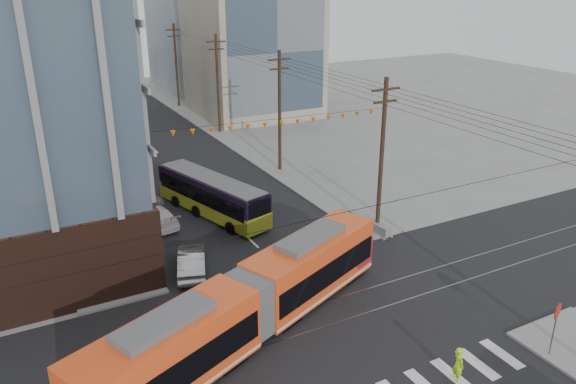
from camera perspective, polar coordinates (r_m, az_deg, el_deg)
name	(u,v)px	position (r m, az deg, el deg)	size (l,w,h in m)	color
ground	(371,354)	(28.62, 8.44, -15.98)	(160.00, 160.00, 0.00)	slate
bg_bldg_ne_near	(252,51)	(73.04, -3.66, 14.15)	(14.00, 14.00, 16.00)	gray
bg_bldg_ne_far	(211,41)	(92.27, -7.87, 14.91)	(16.00, 16.00, 14.00)	#8C99A5
utility_pole_far	(176,66)	(78.16, -11.27, 12.43)	(0.30, 0.30, 11.00)	black
streetcar	(249,306)	(28.43, -4.03, -11.48)	(19.29, 2.71, 3.72)	#EF4C1B
city_bus	(212,196)	(42.71, -7.72, -0.36)	(2.36, 10.89, 3.08)	black
parked_car_silver	(192,261)	(35.10, -9.76, -6.96)	(1.61, 4.63, 1.53)	#9C9E9F
parked_car_white	(155,216)	(41.93, -13.33, -2.41)	(2.02, 4.97, 1.44)	beige
parked_car_grey	(139,196)	(45.98, -14.88, -0.40)	(2.36, 5.12, 1.42)	slate
pedestrian	(458,364)	(27.44, 16.92, -16.38)	(0.64, 0.42, 1.76)	#B1FF1C
stop_sign	(553,332)	(30.12, 25.36, -12.75)	(0.85, 0.85, 2.78)	#A8170A
jersey_barrier	(370,224)	(40.74, 8.29, -3.26)	(0.88, 3.91, 0.78)	gray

